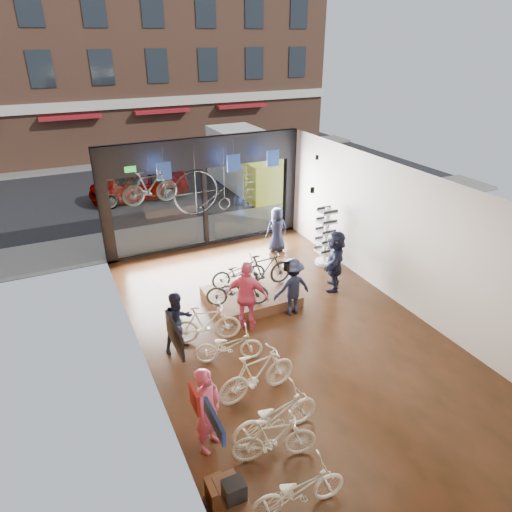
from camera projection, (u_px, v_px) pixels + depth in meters
ground_plane at (288, 333)px, 11.55m from camera, size 7.00×12.00×0.04m
ceiling at (293, 187)px, 9.87m from camera, size 7.00×12.00×0.04m
wall_left at (140, 299)px, 9.35m from camera, size 0.04×12.00×3.80m
wall_right at (406, 240)px, 12.07m from camera, size 0.04×12.00×3.80m
storefront at (204, 193)px, 15.58m from camera, size 7.00×0.26×3.80m
exit_sign at (130, 169)px, 14.06m from camera, size 0.35×0.06×0.18m
street_road at (148, 179)px, 23.73m from camera, size 30.00×18.00×0.02m
sidewalk_near at (196, 231)px, 17.36m from camera, size 30.00×2.40×0.12m
sidewalk_far at (132, 161)px, 26.95m from camera, size 30.00×2.00×0.12m
opposite_building at (108, 30)px, 25.94m from camera, size 26.00×5.00×14.00m
street_car at (138, 183)px, 20.55m from camera, size 4.34×1.75×1.48m
box_truck at (252, 163)px, 21.50m from camera, size 2.22×6.65×2.62m
floor_bike_0 at (298, 489)px, 7.09m from camera, size 1.64×0.70×0.84m
floor_bike_1 at (274, 439)px, 7.93m from camera, size 1.59×0.82×0.92m
floor_bike_2 at (275, 415)px, 8.41m from camera, size 1.83×0.73×0.94m
floor_bike_3 at (257, 374)px, 9.32m from camera, size 1.84×0.68×1.08m
floor_bike_4 at (229, 346)px, 10.38m from camera, size 1.65×0.96×0.82m
floor_bike_5 at (206, 324)px, 11.01m from camera, size 1.74×0.88×1.01m
display_platform at (251, 297)px, 12.83m from camera, size 2.40×1.80×0.30m
display_bike_left at (237, 290)px, 11.99m from camera, size 1.74×1.12×0.87m
display_bike_mid at (264, 271)px, 12.77m from camera, size 1.81×0.64×1.07m
display_bike_right at (239, 272)px, 12.94m from camera, size 1.63×0.63×0.84m
customer_0 at (208, 410)px, 7.99m from camera, size 0.75×0.73×1.74m
customer_1 at (178, 322)px, 10.61m from camera, size 0.89×0.78×1.55m
customer_2 at (247, 296)px, 11.32m from camera, size 1.13×1.06×1.87m
customer_3 at (292, 287)px, 12.00m from camera, size 1.05×0.61×1.62m
customer_4 at (277, 230)px, 15.58m from camera, size 0.82×0.58×1.56m
customer_5 at (335, 260)px, 13.19m from camera, size 1.45×1.67×1.82m
sunglasses_rack at (325, 236)px, 14.60m from camera, size 0.66×0.59×1.93m
wall_merch at (206, 442)px, 6.83m from camera, size 0.40×2.40×2.60m
penny_farthing at (205, 193)px, 13.69m from camera, size 1.72×0.06×1.38m
hung_bike at (150, 187)px, 12.82m from camera, size 1.61×0.58×0.95m
jersey_left at (164, 171)px, 13.85m from camera, size 0.45×0.03×0.55m
jersey_mid at (234, 163)px, 14.73m from camera, size 0.45×0.03×0.55m
jersey_right at (273, 158)px, 15.28m from camera, size 0.45×0.03×0.55m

